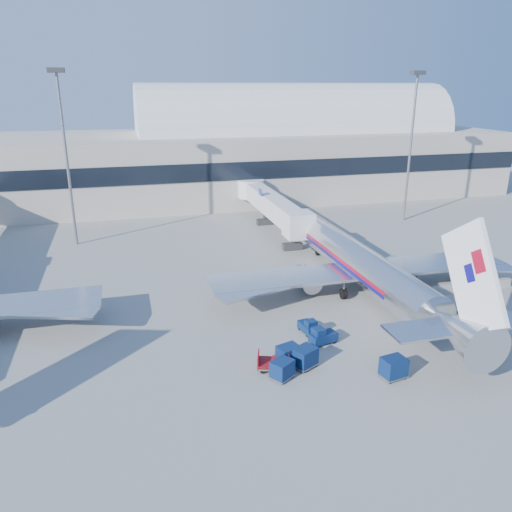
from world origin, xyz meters
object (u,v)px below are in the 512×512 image
object	(u,v)px
jetbridge_near	(269,203)
cart_train_b	(289,355)
barrier_near	(444,290)
cart_solo_near	(394,367)
barrier_mid	(471,286)
cart_train_a	(305,357)
tug_right	(441,322)
cart_train_c	(282,369)
airliner_main	(364,266)
mast_east	(413,125)
tug_lead	(322,336)
cart_open_red	(274,364)
mast_west	(64,133)
barrier_far	(497,283)
tug_left	(309,327)
ramp_worker	(497,349)
cart_solo_far	(452,321)

from	to	relation	value
jetbridge_near	cart_train_b	world-z (taller)	jetbridge_near
barrier_near	cart_solo_near	world-z (taller)	cart_solo_near
barrier_mid	cart_train_a	distance (m)	24.23
tug_right	cart_train_c	bearing A→B (deg)	-134.87
airliner_main	mast_east	world-z (taller)	mast_east
tug_lead	cart_open_red	world-z (taller)	tug_lead
mast_west	barrier_near	bearing A→B (deg)	-36.38
barrier_far	cart_train_a	xyz separation A→B (m)	(-25.52, -9.65, 0.41)
cart_train_c	airliner_main	bearing A→B (deg)	10.81
airliner_main	barrier_mid	world-z (taller)	airliner_main
jetbridge_near	cart_open_red	xyz separation A→B (m)	(-10.93, -38.17, -3.47)
mast_east	cart_train_b	bearing A→B (deg)	-130.91
tug_lead	tug_left	size ratio (longest dim) A/B	1.11
mast_west	tug_left	world-z (taller)	mast_west
ramp_worker	mast_east	bearing A→B (deg)	-42.00
mast_west	cart_train_c	bearing A→B (deg)	-66.41
tug_right	cart_train_b	size ratio (longest dim) A/B	1.29
tug_left	cart_train_c	size ratio (longest dim) A/B	1.07
mast_west	ramp_worker	distance (m)	54.71
cart_train_c	barrier_near	bearing A→B (deg)	-7.54
cart_solo_far	cart_open_red	size ratio (longest dim) A/B	0.67
tug_lead	tug_left	distance (m)	2.07
airliner_main	cart_train_c	size ratio (longest dim) A/B	17.82
mast_west	tug_lead	distance (m)	43.21
mast_west	barrier_mid	xyz separation A→B (m)	(41.30, -28.00, -14.34)
barrier_near	barrier_far	world-z (taller)	same
barrier_near	cart_train_b	world-z (taller)	cart_train_b
mast_west	cart_open_red	bearing A→B (deg)	-65.95
mast_west	tug_right	bearing A→B (deg)	-46.74
airliner_main	cart_train_a	bearing A→B (deg)	-131.93
mast_east	cart_solo_near	size ratio (longest dim) A/B	11.04
mast_west	barrier_far	bearing A→B (deg)	-32.12
barrier_mid	ramp_worker	xyz separation A→B (m)	(-7.40, -12.67, 0.55)
tug_left	cart_train_b	xyz separation A→B (m)	(-3.32, -4.38, 0.19)
jetbridge_near	cart_train_b	bearing A→B (deg)	-104.27
cart_train_a	barrier_near	bearing A→B (deg)	-1.17
mast_east	airliner_main	bearing A→B (deg)	-128.11
tug_right	cart_train_b	bearing A→B (deg)	-140.62
mast_west	cart_train_a	bearing A→B (deg)	-63.13
cart_solo_near	tug_left	bearing A→B (deg)	103.38
mast_west	cart_solo_far	bearing A→B (deg)	-45.94
jetbridge_near	cart_solo_far	distance (m)	36.52
tug_right	mast_west	bearing A→B (deg)	165.19
cart_train_a	cart_open_red	world-z (taller)	cart_train_a
jetbridge_near	cart_solo_near	distance (m)	41.77
tug_left	cart_train_c	world-z (taller)	cart_train_c
tug_lead	cart_solo_far	size ratio (longest dim) A/B	1.32
tug_lead	ramp_worker	size ratio (longest dim) A/B	1.25
airliner_main	barrier_far	size ratio (longest dim) A/B	12.42
tug_left	cart_train_b	distance (m)	5.51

